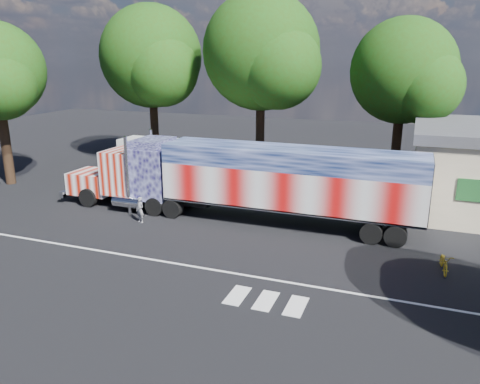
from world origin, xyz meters
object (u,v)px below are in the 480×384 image
(semi_truck, at_px, (243,179))
(coach_bus, at_px, (188,162))
(tree_n_mid, at_px, (263,52))
(woman, at_px, (140,210))
(bicycle, at_px, (444,262))
(tree_nw_a, at_px, (152,57))
(tree_ne_a, at_px, (405,72))

(semi_truck, distance_m, coach_bus, 9.13)
(semi_truck, xyz_separation_m, tree_n_mid, (-2.56, 11.27, 7.06))
(woman, xyz_separation_m, tree_n_mid, (2.79, 13.84, 8.74))
(coach_bus, bearing_deg, bicycle, -29.05)
(semi_truck, distance_m, tree_nw_a, 18.56)
(woman, relative_size, tree_n_mid, 0.11)
(coach_bus, relative_size, tree_nw_a, 0.80)
(woman, height_order, bicycle, woman)
(tree_ne_a, bearing_deg, bicycle, -79.86)
(semi_truck, relative_size, woman, 14.78)
(woman, relative_size, tree_ne_a, 0.13)
(tree_n_mid, height_order, tree_ne_a, tree_n_mid)
(tree_n_mid, distance_m, tree_nw_a, 10.09)
(semi_truck, bearing_deg, coach_bus, 136.89)
(bicycle, relative_size, tree_ne_a, 0.14)
(coach_bus, relative_size, tree_n_mid, 0.77)
(semi_truck, height_order, tree_ne_a, tree_ne_a)
(tree_n_mid, xyz_separation_m, tree_nw_a, (-10.07, 0.58, -0.37))
(tree_ne_a, bearing_deg, coach_bus, -156.59)
(semi_truck, bearing_deg, bicycle, -17.71)
(woman, bearing_deg, coach_bus, 116.89)
(bicycle, distance_m, tree_n_mid, 21.77)
(tree_nw_a, bearing_deg, tree_ne_a, 1.82)
(coach_bus, bearing_deg, woman, -81.62)
(coach_bus, bearing_deg, tree_ne_a, 23.41)
(coach_bus, xyz_separation_m, tree_ne_a, (14.51, 6.28, 6.48))
(semi_truck, bearing_deg, woman, -154.32)
(semi_truck, height_order, bicycle, semi_truck)
(tree_ne_a, bearing_deg, woman, -131.24)
(tree_ne_a, bearing_deg, tree_n_mid, -173.29)
(woman, relative_size, bicycle, 0.90)
(coach_bus, height_order, tree_ne_a, tree_ne_a)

